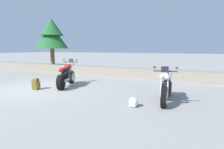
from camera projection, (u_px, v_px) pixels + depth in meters
ground_plane at (34, 89)px, 7.80m from camera, size 120.00×120.00×0.00m
stone_wall at (95, 71)px, 12.01m from camera, size 36.00×0.80×0.55m
motorcycle_red_near_left at (67, 75)px, 8.38m from camera, size 1.02×1.97×1.18m
motorcycle_white_centre at (166, 86)px, 5.97m from camera, size 0.70×2.06×1.18m
rider_backpack at (36, 84)px, 7.75m from camera, size 0.33×0.35×0.47m
rider_helmet at (133, 102)px, 5.46m from camera, size 0.28×0.28×0.28m
pine_tree_far_left at (52, 34)px, 13.23m from camera, size 2.24×2.24×3.17m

